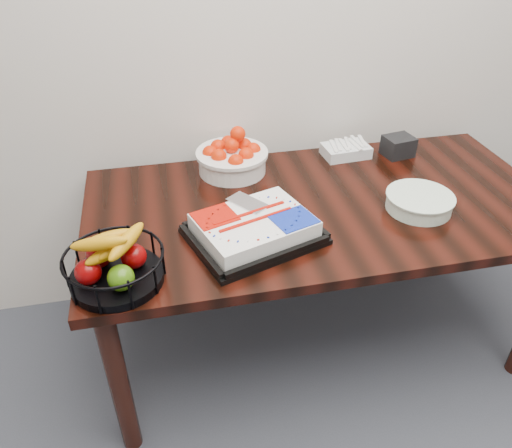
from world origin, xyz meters
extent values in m
plane|color=silver|center=(0.00, 2.50, 1.35)|extent=(5.00, 0.00, 5.00)
cube|color=black|center=(0.00, 2.00, 0.73)|extent=(1.80, 0.90, 0.04)
cylinder|color=black|center=(-0.82, 1.63, 0.35)|extent=(0.07, 0.07, 0.71)
cylinder|color=black|center=(-0.82, 2.37, 0.35)|extent=(0.07, 0.07, 0.71)
cylinder|color=black|center=(0.82, 2.37, 0.35)|extent=(0.07, 0.07, 0.71)
cube|color=black|center=(-0.30, 1.83, 0.76)|extent=(0.51, 0.45, 0.02)
cube|color=white|center=(-0.30, 1.83, 0.80)|extent=(0.44, 0.38, 0.06)
cube|color=#AB0E03|center=(-0.41, 1.90, 0.84)|extent=(0.17, 0.16, 0.00)
cube|color=#0E249A|center=(-0.19, 1.75, 0.84)|extent=(0.17, 0.16, 0.00)
cube|color=silver|center=(-0.28, 1.92, 0.84)|extent=(0.15, 0.16, 0.00)
cylinder|color=white|center=(-0.29, 2.31, 0.80)|extent=(0.28, 0.28, 0.09)
cylinder|color=white|center=(-0.29, 2.31, 0.84)|extent=(0.30, 0.30, 0.01)
cylinder|color=black|center=(-0.76, 1.69, 0.76)|extent=(0.29, 0.29, 0.03)
torus|color=black|center=(-0.76, 1.69, 0.85)|extent=(0.30, 0.30, 0.01)
cylinder|color=white|center=(0.34, 1.88, 0.78)|extent=(0.24, 0.24, 0.05)
cylinder|color=white|center=(0.34, 1.88, 0.81)|extent=(0.25, 0.25, 0.01)
cube|color=silver|center=(0.23, 2.35, 0.78)|extent=(0.21, 0.14, 0.05)
cube|color=black|center=(0.46, 2.31, 0.79)|extent=(0.14, 0.13, 0.09)
camera|label=1|loc=(-0.59, 0.46, 1.78)|focal=35.00mm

